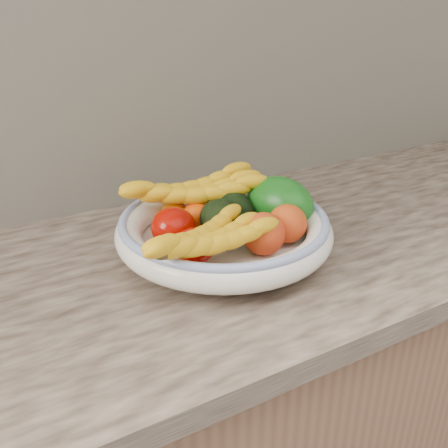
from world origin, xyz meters
The scene contains 14 objects.
kitchen_counter centered at (0.00, 1.69, 0.46)m, with size 2.44×0.66×1.40m.
fruit_bowl centered at (0.00, 1.66, 0.95)m, with size 0.39×0.39×0.08m.
clementine_back_left centered at (-0.05, 1.77, 0.95)m, with size 0.05×0.05×0.04m, color orange.
clementine_back_right centered at (0.05, 1.78, 0.95)m, with size 0.05×0.05×0.05m, color #F05405.
clementine_back_mid centered at (-0.02, 1.73, 0.95)m, with size 0.06×0.06×0.05m, color #FF5305.
tomato_left centered at (-0.09, 1.69, 0.96)m, with size 0.08×0.08×0.07m, color #A00800.
tomato_near_left centered at (-0.09, 1.61, 0.96)m, with size 0.07×0.07×0.06m, color #AA0300.
avocado_center centered at (0.00, 1.67, 0.96)m, with size 0.07×0.11×0.07m, color black.
avocado_right centered at (0.04, 1.70, 0.96)m, with size 0.07×0.10×0.07m, color black.
green_mango centered at (0.12, 1.66, 0.98)m, with size 0.09×0.14×0.10m, color #0F5410.
peach_front centered at (0.03, 1.58, 0.97)m, with size 0.07×0.07×0.07m, color orange.
peach_right centered at (0.09, 1.59, 0.97)m, with size 0.07×0.07×0.07m, color orange.
banana_bunch_back centered at (-0.01, 1.75, 0.99)m, with size 0.29×0.11×0.08m, color yellow, non-canonical shape.
banana_bunch_front centered at (-0.08, 1.57, 0.98)m, with size 0.26×0.11×0.07m, color yellow, non-canonical shape.
Camera 1 is at (-0.40, 0.95, 1.34)m, focal length 40.00 mm.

